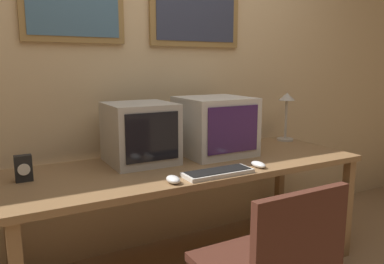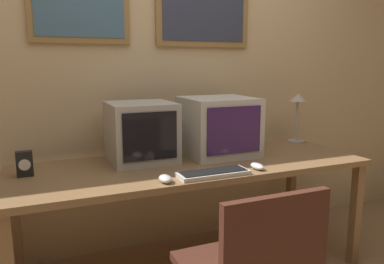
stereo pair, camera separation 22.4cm
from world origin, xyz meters
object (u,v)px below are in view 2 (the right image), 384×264
object	(u,v)px
monitor_left	(141,132)
mouse_far_corner	(165,179)
monitor_right	(218,126)
desk_clock	(25,164)
mouse_near_keyboard	(257,166)
keyboard_main	(214,173)
desk_lamp	(298,108)

from	to	relation	value
monitor_left	mouse_far_corner	world-z (taller)	monitor_left
monitor_right	desk_clock	size ratio (longest dim) A/B	3.24
desk_clock	monitor_left	bearing A→B (deg)	6.35
mouse_far_corner	desk_clock	xyz separation A→B (m)	(-0.65, 0.39, 0.05)
monitor_left	monitor_right	size ratio (longest dim) A/B	0.89
mouse_far_corner	monitor_right	bearing A→B (deg)	39.98
monitor_left	monitor_right	bearing A→B (deg)	-3.64
mouse_near_keyboard	desk_clock	distance (m)	1.27
keyboard_main	desk_lamp	distance (m)	1.13
mouse_near_keyboard	keyboard_main	bearing A→B (deg)	-177.91
desk_clock	monitor_right	bearing A→B (deg)	2.00
keyboard_main	mouse_near_keyboard	xyz separation A→B (m)	(0.28, 0.01, 0.00)
monitor_right	mouse_far_corner	xyz separation A→B (m)	(-0.52, -0.44, -0.17)
monitor_left	keyboard_main	world-z (taller)	monitor_left
keyboard_main	mouse_far_corner	world-z (taller)	mouse_far_corner
mouse_near_keyboard	desk_clock	world-z (taller)	desk_clock
monitor_left	mouse_near_keyboard	size ratio (longest dim) A/B	3.52
keyboard_main	desk_clock	xyz separation A→B (m)	(-0.94, 0.38, 0.06)
monitor_right	mouse_near_keyboard	size ratio (longest dim) A/B	3.95
keyboard_main	monitor_right	bearing A→B (deg)	60.48
mouse_far_corner	desk_clock	size ratio (longest dim) A/B	0.74
keyboard_main	mouse_near_keyboard	bearing A→B (deg)	2.09
monitor_left	desk_clock	size ratio (longest dim) A/B	2.89
monitor_left	keyboard_main	bearing A→B (deg)	-58.78
desk_clock	desk_lamp	distance (m)	1.92
desk_clock	desk_lamp	world-z (taller)	desk_lamp
monitor_right	desk_clock	xyz separation A→B (m)	(-1.17, -0.04, -0.12)
keyboard_main	monitor_left	bearing A→B (deg)	121.22
keyboard_main	mouse_far_corner	bearing A→B (deg)	-176.93
mouse_far_corner	desk_clock	bearing A→B (deg)	148.92
keyboard_main	desk_lamp	world-z (taller)	desk_lamp
desk_lamp	mouse_far_corner	bearing A→B (deg)	-156.29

